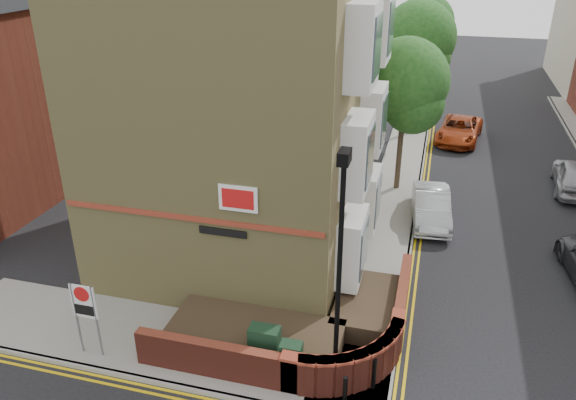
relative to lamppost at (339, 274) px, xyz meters
The scene contains 21 objects.
pavement_corner 6.07m from the lamppost, behind, with size 13.00×3.00×0.12m, color gray.
pavement_main 15.17m from the lamppost, 88.45° to the left, with size 2.00×32.00×0.12m, color gray.
kerb_side 6.18m from the lamppost, 166.76° to the right, with size 13.00×0.15×0.12m, color gray.
kerb_main_near 15.22m from the lamppost, 84.60° to the left, with size 0.15×32.00×0.12m, color gray.
yellow_lines_side 6.27m from the lamppost, 164.13° to the right, with size 13.00×0.28×0.01m, color gold.
yellow_lines_main 15.26m from the lamppost, 83.64° to the left, with size 0.28×32.00×0.01m, color gold.
corner_building 8.62m from the lamppost, 123.16° to the left, with size 8.95×10.40×13.60m.
garden_wall 3.93m from the lamppost, 140.91° to the left, with size 6.80×6.00×1.20m, color maroon, non-canonical shape.
lamppost is the anchor object (origin of this frame).
utility_cabinet_large 3.24m from the lamppost, behind, with size 0.80×0.45×1.20m, color #15301C.
utility_cabinet_small 2.90m from the lamppost, 169.70° to the right, with size 0.55×0.40×1.10m, color #15301C.
bollard_near 2.91m from the lamppost, 63.43° to the right, with size 0.11×0.11×0.90m, color black.
bollard_far 2.95m from the lamppost, ahead, with size 0.11×0.11×0.90m, color black.
zone_sign 6.85m from the lamppost, behind, with size 0.72×0.07×2.20m.
tree_near 12.92m from the lamppost, 88.22° to the left, with size 3.64×3.65×6.70m.
tree_mid 20.93m from the lamppost, 88.90° to the left, with size 4.03×4.03×7.42m.
tree_far 28.89m from the lamppost, 89.21° to the left, with size 3.81×3.81×7.00m.
traffic_light_assembly 23.82m from the lamppost, 88.07° to the left, with size 0.20×0.16×4.20m.
silver_car_near 10.58m from the lamppost, 78.73° to the left, with size 1.38×3.96×1.31m, color #B1B5BA.
red_car_main 20.95m from the lamppost, 81.31° to the left, with size 2.15×4.67×1.30m, color #9D3411.
silver_car_far 17.09m from the lamppost, 61.20° to the left, with size 1.72×4.28×1.46m, color #999AA0.
Camera 1 is at (3.36, -9.81, 10.50)m, focal length 35.00 mm.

